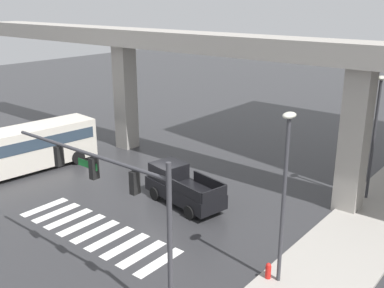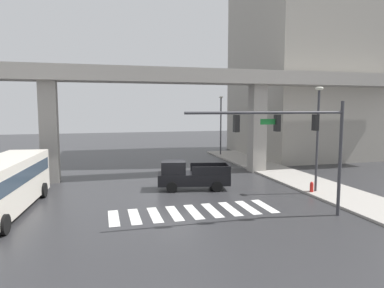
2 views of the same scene
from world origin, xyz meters
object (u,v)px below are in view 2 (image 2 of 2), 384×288
traffic_signal_mast (297,133)px  street_lamp_far_north (221,118)px  pickup_truck (189,176)px  street_lamp_mid_block (252,121)px  fire_hydrant (312,188)px  street_lamp_near_corner (318,127)px

traffic_signal_mast → street_lamp_far_north: 24.41m
pickup_truck → traffic_signal_mast: (3.66, -7.94, 3.57)m
street_lamp_mid_block → fire_hydrant: size_ratio=8.52×
street_lamp_near_corner → fire_hydrant: 4.15m
street_lamp_mid_block → street_lamp_far_north: bearing=90.0°
pickup_truck → traffic_signal_mast: size_ratio=0.62×
pickup_truck → traffic_signal_mast: traffic_signal_mast is taller
street_lamp_near_corner → street_lamp_far_north: same height
street_lamp_mid_block → street_lamp_far_north: (0.00, 8.96, 0.00)m
pickup_truck → street_lamp_far_north: 18.34m
street_lamp_far_north → fire_hydrant: street_lamp_far_north is taller
traffic_signal_mast → street_lamp_mid_block: 15.69m
fire_hydrant → street_lamp_mid_block: bearing=87.8°
street_lamp_near_corner → fire_hydrant: street_lamp_near_corner is taller
street_lamp_mid_block → traffic_signal_mast: bearing=-106.4°
street_lamp_mid_block → fire_hydrant: 11.36m
traffic_signal_mast → fire_hydrant: size_ratio=10.22×
street_lamp_near_corner → street_lamp_far_north: bearing=90.0°
pickup_truck → street_lamp_far_north: street_lamp_far_north is taller
pickup_truck → street_lamp_far_north: bearing=63.3°
street_lamp_near_corner → street_lamp_far_north: 19.40m
pickup_truck → traffic_signal_mast: bearing=-65.3°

